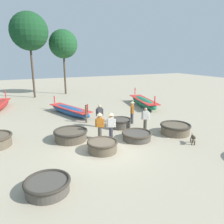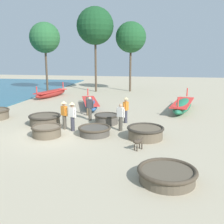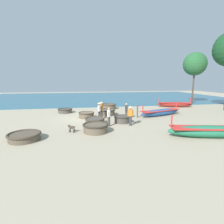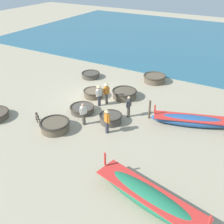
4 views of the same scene
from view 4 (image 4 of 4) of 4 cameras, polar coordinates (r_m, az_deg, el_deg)
ground_plane at (r=20.74m, az=-3.99°, el=3.13°), size 80.00×80.00×0.00m
sea at (r=37.73m, az=19.82°, el=14.11°), size 28.00×52.00×0.10m
coracle_front_left at (r=16.98m, az=-12.33°, el=-2.87°), size 1.91×1.91×0.63m
coracle_beside_post at (r=23.64m, az=9.22°, el=7.27°), size 1.97×1.97×0.65m
coracle_upturned at (r=24.38m, az=-4.66°, el=8.08°), size 1.68×1.68×0.49m
coracle_center at (r=18.71m, az=-6.53°, el=0.69°), size 1.77×1.77×0.47m
coracle_far_right at (r=20.79m, az=-4.07°, el=4.15°), size 1.60×1.60×0.57m
coracle_front_right at (r=17.37m, az=-0.28°, el=-1.34°), size 1.53×1.53×0.60m
coracle_tilted at (r=20.59m, az=2.71°, el=4.05°), size 1.96×1.96×0.63m
long_boat_ochre_hull at (r=17.79m, az=16.91°, el=-1.80°), size 2.69×5.29×1.27m
long_boat_blue_hull at (r=12.14m, az=8.02°, el=-17.98°), size 2.34×5.84×1.46m
fisherman_crouching at (r=16.01m, az=-1.10°, el=-1.67°), size 0.36×0.49×1.67m
fisherman_by_coracle at (r=16.99m, az=-6.23°, el=-0.30°), size 0.50×0.33×1.57m
fisherman_standing_left at (r=17.78m, az=3.65°, el=1.31°), size 0.53×0.26×1.57m
fisherman_standing_right at (r=19.12m, az=-2.84°, el=3.92°), size 0.49×0.36×1.67m
fisherman_hauling at (r=19.43m, az=-1.23°, el=4.41°), size 0.47×0.36×1.67m
dog at (r=18.20m, az=-15.98°, el=-0.86°), size 0.45×0.60×0.55m
mooring_post_shoreline at (r=17.85m, az=8.17°, el=0.54°), size 0.14×0.14×1.34m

